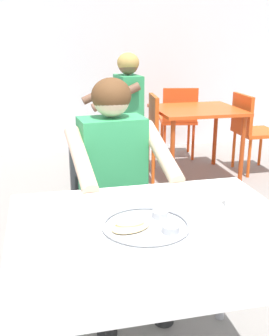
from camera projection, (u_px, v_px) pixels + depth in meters
name	position (u px, v px, depth m)	size (l,w,h in m)	color
back_wall	(59.00, 7.00, 4.73)	(12.00, 0.12, 3.40)	white
table_foreground	(157.00, 248.00, 1.50)	(1.05, 0.90, 0.75)	white
thali_tray	(146.00, 225.00, 1.48)	(0.32, 0.32, 0.03)	#B7BABF
drinking_cup	(235.00, 194.00, 1.65)	(0.07, 0.07, 0.09)	silver
chair_foreground	(108.00, 199.00, 2.42)	(0.44, 0.46, 0.85)	#3F3F44
diner_foreground	(117.00, 174.00, 2.15)	(0.53, 0.58, 1.20)	#2C2C2C
table_background_red	(197.00, 117.00, 4.15)	(0.83, 0.76, 0.70)	#E04C19
chair_red_left	(142.00, 133.00, 4.06)	(0.45, 0.45, 0.85)	#CD4F18
chair_red_right	(251.00, 127.00, 4.32)	(0.41, 0.44, 0.82)	#D55018
chair_red_far	(179.00, 117.00, 4.80)	(0.49, 0.50, 0.84)	#EA4B1B
patron_background	(119.00, 108.00, 3.93)	(0.58, 0.53, 1.25)	#333333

